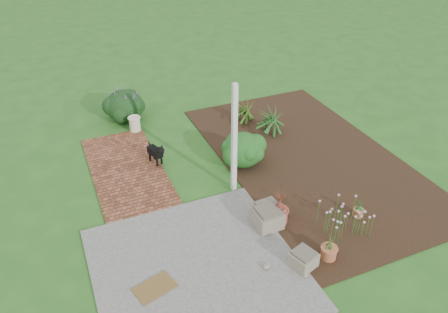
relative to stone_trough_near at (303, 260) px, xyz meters
name	(u,v)px	position (x,y,z in m)	size (l,w,h in m)	color
ground	(223,195)	(-0.48, 2.45, -0.18)	(80.00, 80.00, 0.00)	#27601E
concrete_patio	(196,268)	(-1.73, 0.70, -0.16)	(3.50, 3.50, 0.04)	#5B5B58
brick_path	(127,169)	(-2.18, 4.20, -0.16)	(1.60, 3.50, 0.04)	brown
garden_bed	(309,158)	(2.02, 2.95, -0.16)	(4.00, 7.00, 0.03)	black
veranda_post	(234,140)	(-0.18, 2.55, 1.07)	(0.10, 0.10, 2.50)	white
stone_trough_near	(303,260)	(0.00, 0.00, 0.00)	(0.41, 0.41, 0.27)	#7A755B
stone_trough_mid	(267,218)	(-0.08, 1.18, 0.03)	(0.51, 0.51, 0.34)	#756757
stone_trough_far	(268,213)	(0.00, 1.31, 0.03)	(0.49, 0.49, 0.33)	#7C705C
coir_doormat	(155,287)	(-2.53, 0.54, -0.13)	(0.67, 0.43, 0.02)	brown
black_dog	(156,152)	(-1.45, 4.15, 0.18)	(0.32, 0.60, 0.53)	black
cream_ceramic_urn	(135,124)	(-1.55, 5.93, 0.06)	(0.29, 0.29, 0.39)	#EFE1C5
evergreen_shrub	(243,149)	(0.41, 3.35, 0.26)	(0.96, 0.96, 0.81)	#0B400F
agapanthus_clump_back	(270,118)	(1.71, 4.40, 0.30)	(0.99, 0.99, 0.89)	#103A14
agapanthus_clump_front	(244,109)	(1.33, 5.24, 0.24)	(0.87, 0.87, 0.78)	#1B430C
pink_flower_patch	(343,219)	(1.17, 0.48, 0.14)	(0.90, 0.90, 0.57)	#113D0F
terracotta_pot_bronze	(279,215)	(0.18, 1.20, 0.00)	(0.36, 0.36, 0.30)	#9B4334
terracotta_pot_small_left	(358,213)	(1.74, 0.70, -0.06)	(0.20, 0.20, 0.17)	#AA5739
terracotta_pot_small_right	(329,252)	(0.53, -0.01, -0.03)	(0.28, 0.28, 0.24)	#B2613C
purple_flowering_bush	(124,105)	(-1.63, 6.72, 0.27)	(1.05, 1.05, 0.89)	black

